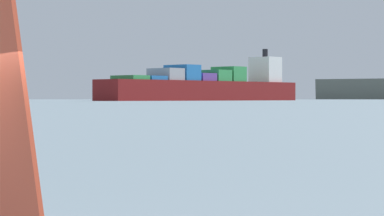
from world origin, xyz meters
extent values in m
cube|color=#E54C2D|center=(0.12, -0.56, 1.67)|extent=(1.97, 1.70, 3.62)
cube|color=maroon|center=(-149.72, 543.89, 6.59)|extent=(101.66, 166.04, 13.18)
cube|color=silver|center=(-119.17, 602.79, 22.43)|extent=(24.40, 22.63, 18.51)
cylinder|color=black|center=(-119.17, 602.79, 34.69)|extent=(4.00, 4.00, 6.00)
cube|color=#2D8C47|center=(-137.85, 566.78, 18.38)|extent=(25.54, 22.28, 10.40)
cube|color=#2D8C47|center=(-144.97, 553.05, 17.08)|extent=(25.54, 22.28, 7.80)
cube|color=#59388C|center=(-152.09, 539.32, 15.78)|extent=(25.54, 22.28, 5.20)
cube|color=#1E66AD|center=(-159.21, 525.59, 18.38)|extent=(25.54, 22.28, 10.40)
cube|color=#99999E|center=(-166.33, 511.86, 17.08)|extent=(25.54, 22.28, 7.80)
cube|color=#1E66AD|center=(-173.45, 498.13, 14.48)|extent=(25.54, 22.28, 2.60)
cube|color=#2D8C47|center=(-180.58, 484.40, 14.48)|extent=(25.54, 22.28, 2.60)
camera|label=1|loc=(4.71, -8.81, 2.02)|focal=79.22mm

